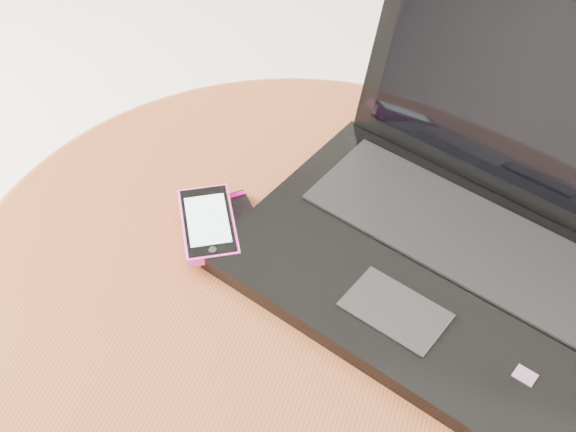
% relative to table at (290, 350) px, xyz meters
% --- Properties ---
extents(table, '(0.70, 0.70, 0.56)m').
position_rel_table_xyz_m(table, '(0.00, 0.00, 0.00)').
color(table, '#56270E').
rests_on(table, ground).
extents(laptop, '(0.47, 0.45, 0.25)m').
position_rel_table_xyz_m(laptop, '(0.15, 0.10, 0.16)').
color(laptop, black).
rests_on(laptop, table).
extents(phone_black, '(0.11, 0.12, 0.01)m').
position_rel_table_xyz_m(phone_black, '(-0.07, 0.04, 0.12)').
color(phone_black, black).
rests_on(phone_black, table).
extents(phone_pink, '(0.10, 0.12, 0.01)m').
position_rel_table_xyz_m(phone_pink, '(-0.10, 0.04, 0.13)').
color(phone_pink, '#FF41B6').
rests_on(phone_pink, phone_black).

